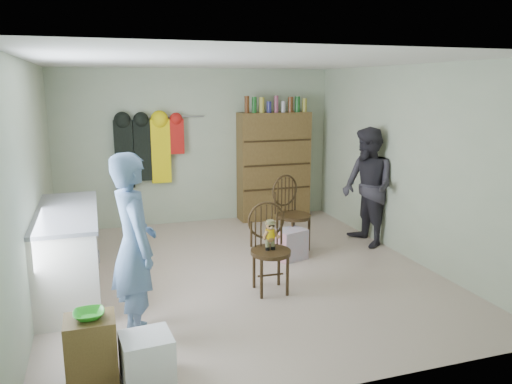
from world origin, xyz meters
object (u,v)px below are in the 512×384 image
object	(u,v)px
counter	(69,252)
dresser	(274,165)
chair_far	(290,210)
chair_front	(269,243)

from	to	relation	value
counter	dresser	distance (m)	3.96
counter	chair_far	distance (m)	2.93
chair_front	dresser	size ratio (longest dim) A/B	0.48
counter	dresser	size ratio (longest dim) A/B	0.90
counter	chair_front	size ratio (longest dim) A/B	1.88
chair_front	dresser	world-z (taller)	dresser
chair_front	chair_far	distance (m)	1.47
counter	chair_front	xyz separation A→B (m)	(2.09, -0.59, 0.08)
chair_far	dresser	size ratio (longest dim) A/B	0.50
chair_front	dresser	bearing A→B (deg)	71.61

